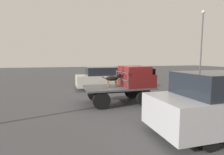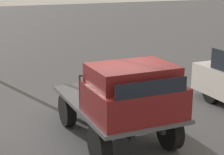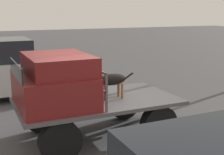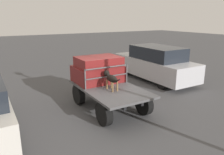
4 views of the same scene
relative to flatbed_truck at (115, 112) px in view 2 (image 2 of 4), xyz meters
The scene contains 5 objects.
ground_plane 0.63m from the flatbed_truck, ahead, with size 80.00×80.00×0.00m, color #474749.
flatbed_truck is the anchor object (origin of this frame).
truck_cab 1.22m from the flatbed_truck, ahead, with size 1.48×1.88×1.06m.
truck_headboard 0.80m from the flatbed_truck, ahead, with size 0.04×1.88×0.78m.
dog 0.75m from the flatbed_truck, 162.19° to the left, with size 1.10×0.26×0.70m.
Camera 2 is at (7.59, -3.44, 3.77)m, focal length 60.00 mm.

